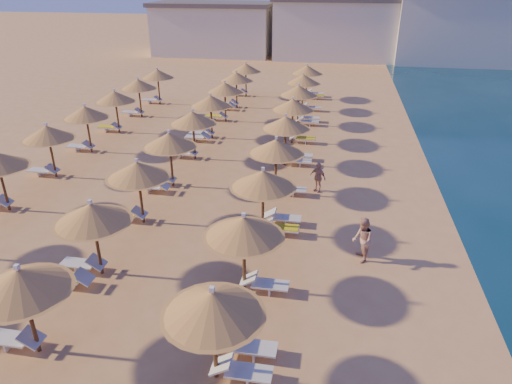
% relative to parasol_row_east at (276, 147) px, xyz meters
% --- Properties ---
extents(ground, '(220.00, 220.00, 0.00)m').
position_rel_parasol_row_east_xyz_m(ground, '(-1.89, -6.64, -2.43)').
color(ground, tan).
rests_on(ground, ground).
extents(hotel_blocks, '(46.06, 9.57, 8.10)m').
position_rel_parasol_row_east_xyz_m(hotel_blocks, '(2.59, 40.77, 1.27)').
color(hotel_blocks, beige).
rests_on(hotel_blocks, ground).
extents(parasol_row_east, '(2.71, 41.11, 2.98)m').
position_rel_parasol_row_east_xyz_m(parasol_row_east, '(0.00, 0.00, 0.00)').
color(parasol_row_east, brown).
rests_on(parasol_row_east, ground).
extents(parasol_row_west, '(2.71, 41.11, 2.98)m').
position_rel_parasol_row_east_xyz_m(parasol_row_west, '(-5.29, 0.00, 0.00)').
color(parasol_row_west, brown).
rests_on(parasol_row_west, ground).
extents(parasol_row_inland, '(2.71, 29.59, 2.98)m').
position_rel_parasol_row_east_xyz_m(parasol_row_inland, '(-11.86, 1.92, -0.00)').
color(parasol_row_inland, brown).
rests_on(parasol_row_inland, ground).
extents(loungers, '(14.92, 39.89, 0.66)m').
position_rel_parasol_row_east_xyz_m(loungers, '(-4.51, 0.28, -2.09)').
color(loungers, white).
rests_on(loungers, ground).
extents(beachgoer_c, '(0.95, 0.80, 1.52)m').
position_rel_parasol_row_east_xyz_m(beachgoer_c, '(2.02, 0.68, -1.67)').
color(beachgoer_c, tan).
rests_on(beachgoer_c, ground).
extents(beachgoer_b, '(0.81, 0.97, 1.78)m').
position_rel_parasol_row_east_xyz_m(beachgoer_b, '(3.99, -5.17, -1.55)').
color(beachgoer_b, tan).
rests_on(beachgoer_b, ground).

